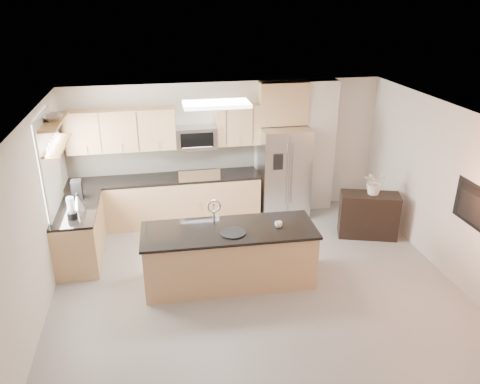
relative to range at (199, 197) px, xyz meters
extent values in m
plane|color=gray|center=(0.60, -2.92, -0.47)|extent=(6.50, 6.50, 0.00)
cube|color=white|center=(0.60, -2.92, 2.13)|extent=(6.00, 6.50, 0.02)
cube|color=beige|center=(0.60, 0.33, 0.83)|extent=(6.00, 0.02, 2.60)
cube|color=beige|center=(-2.40, -2.92, 0.83)|extent=(0.02, 6.50, 2.60)
cube|color=beige|center=(3.60, -2.92, 0.83)|extent=(0.02, 6.50, 2.60)
cube|color=tan|center=(-0.63, 0.00, -0.03)|extent=(3.55, 0.65, 0.88)
cube|color=black|center=(-0.63, 0.00, 0.43)|extent=(3.55, 0.66, 0.04)
cube|color=beige|center=(-0.63, 0.32, 0.71)|extent=(3.55, 0.02, 0.52)
cube|color=tan|center=(-2.07, -1.07, -0.03)|extent=(0.65, 1.50, 0.88)
cube|color=black|center=(-2.07, -1.07, 0.43)|extent=(0.66, 1.50, 0.04)
cube|color=black|center=(0.00, 0.00, -0.02)|extent=(0.76, 0.64, 0.90)
cube|color=black|center=(0.00, 0.00, 0.44)|extent=(0.76, 0.62, 0.03)
cube|color=#B9B9BB|center=(0.00, -0.30, 0.56)|extent=(0.76, 0.04, 0.22)
cube|color=tan|center=(-1.34, 0.16, 1.35)|extent=(1.92, 0.33, 0.75)
cube|color=tan|center=(0.79, 0.16, 1.35)|extent=(0.82, 0.33, 0.75)
cube|color=#B9B9BB|center=(0.00, 0.13, 1.16)|extent=(0.76, 0.40, 0.40)
cube|color=black|center=(0.00, -0.07, 1.16)|extent=(0.60, 0.02, 0.28)
cube|color=#B9B9BB|center=(1.66, -0.05, 0.42)|extent=(0.92, 0.75, 1.78)
cube|color=gray|center=(1.66, -0.43, 0.42)|extent=(0.02, 0.01, 1.69)
cube|color=black|center=(1.44, -0.44, 0.78)|extent=(0.18, 0.03, 0.30)
cube|color=silver|center=(2.42, 0.18, 0.83)|extent=(0.60, 0.30, 2.60)
cube|color=white|center=(-2.38, -1.07, 1.18)|extent=(0.03, 1.05, 1.55)
cube|color=white|center=(-2.37, -1.07, 1.18)|extent=(0.03, 1.15, 1.65)
cube|color=olive|center=(-2.25, -0.97, 1.48)|extent=(0.30, 1.20, 0.04)
cube|color=olive|center=(-2.25, -0.97, 1.85)|extent=(0.30, 1.20, 0.04)
cube|color=white|center=(0.20, -1.32, 2.09)|extent=(1.00, 0.50, 0.06)
cube|color=tan|center=(0.23, -2.21, -0.05)|extent=(2.54, 0.94, 0.85)
cube|color=black|center=(0.23, -2.21, 0.40)|extent=(2.61, 1.00, 0.04)
cube|color=black|center=(0.04, -2.21, 0.39)|extent=(0.53, 0.39, 0.01)
cylinder|color=#B9B9BB|center=(0.04, -2.00, 0.59)|extent=(0.03, 0.03, 0.34)
torus|color=#B9B9BB|center=(0.04, -2.05, 0.74)|extent=(0.21, 0.03, 0.21)
cube|color=black|center=(2.94, -1.23, -0.06)|extent=(1.11, 0.72, 0.82)
imported|color=white|center=(0.96, -2.28, 0.47)|extent=(0.13, 0.13, 0.09)
cylinder|color=black|center=(0.26, -2.35, 0.43)|extent=(0.45, 0.45, 0.02)
cylinder|color=black|center=(-2.07, -1.48, 0.50)|extent=(0.15, 0.15, 0.11)
cylinder|color=silver|center=(-2.07, -1.48, 0.68)|extent=(0.12, 0.12, 0.25)
cone|color=#B9B9BB|center=(-2.02, -1.16, 0.57)|extent=(0.22, 0.22, 0.25)
cylinder|color=black|center=(-2.02, -1.16, 0.70)|extent=(0.04, 0.04, 0.04)
cube|color=black|center=(-2.09, -0.68, 0.61)|extent=(0.18, 0.22, 0.32)
cylinder|color=#B9B9BB|center=(-2.09, -0.74, 0.53)|extent=(0.10, 0.10, 0.11)
imported|color=#B9B9BB|center=(-2.25, -0.97, 1.92)|extent=(0.54, 0.54, 0.10)
imported|color=white|center=(2.99, -1.21, 0.69)|extent=(0.77, 0.72, 0.67)
imported|color=black|center=(3.51, -3.12, 0.88)|extent=(0.14, 1.08, 0.62)
camera|label=1|loc=(-0.73, -8.26, 3.64)|focal=35.00mm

